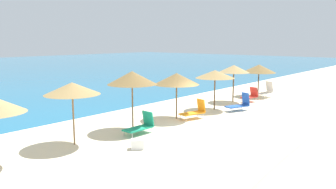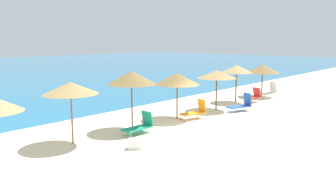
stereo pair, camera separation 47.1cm
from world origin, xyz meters
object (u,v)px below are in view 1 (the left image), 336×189
at_px(beach_umbrella_2, 132,78).
at_px(lounge_chair_3, 240,104).
at_px(beach_umbrella_5, 234,69).
at_px(beach_umbrella_6, 259,69).
at_px(lounge_chair_2, 266,91).
at_px(lounge_chair_0, 141,126).
at_px(lounge_chair_4, 195,111).
at_px(beach_umbrella_4, 215,74).
at_px(cooler_box, 137,144).
at_px(lounge_chair_1, 251,95).
at_px(beach_umbrella_1, 72,89).
at_px(beach_umbrella_3, 177,79).

height_order(beach_umbrella_2, lounge_chair_3, beach_umbrella_2).
distance_m(beach_umbrella_5, beach_umbrella_6, 3.53).
bearing_deg(beach_umbrella_6, lounge_chair_2, -109.79).
xyz_separation_m(beach_umbrella_5, lounge_chair_0, (-10.54, -0.96, -2.01)).
height_order(lounge_chair_0, lounge_chair_4, lounge_chair_4).
relative_size(lounge_chair_3, lounge_chair_4, 1.04).
height_order(beach_umbrella_4, lounge_chair_3, beach_umbrella_4).
bearing_deg(cooler_box, beach_umbrella_4, 12.46).
bearing_deg(beach_umbrella_5, lounge_chair_0, -174.81).
bearing_deg(cooler_box, lounge_chair_1, 6.31).
height_order(beach_umbrella_1, cooler_box, beach_umbrella_1).
xyz_separation_m(lounge_chair_2, lounge_chair_3, (-5.82, -0.85, -0.08)).
bearing_deg(beach_umbrella_4, lounge_chair_3, -63.09).
relative_size(beach_umbrella_4, lounge_chair_3, 1.50).
distance_m(lounge_chair_3, cooler_box, 9.73).
height_order(beach_umbrella_1, lounge_chair_3, beach_umbrella_1).
height_order(beach_umbrella_5, lounge_chair_3, beach_umbrella_5).
distance_m(lounge_chair_0, lounge_chair_3, 8.01).
height_order(beach_umbrella_3, beach_umbrella_6, beach_umbrella_3).
distance_m(beach_umbrella_1, lounge_chair_2, 17.02).
bearing_deg(lounge_chair_2, beach_umbrella_6, -13.94).
xyz_separation_m(beach_umbrella_1, lounge_chair_0, (3.11, -0.96, -2.05)).
distance_m(lounge_chair_0, lounge_chair_2, 13.77).
relative_size(beach_umbrella_6, lounge_chair_3, 1.56).
distance_m(beach_umbrella_2, lounge_chair_0, 2.38).
relative_size(beach_umbrella_1, beach_umbrella_4, 1.06).
height_order(beach_umbrella_4, lounge_chair_2, beach_umbrella_4).
distance_m(lounge_chair_0, lounge_chair_1, 11.21).
height_order(beach_umbrella_1, lounge_chair_4, beach_umbrella_1).
height_order(beach_umbrella_1, lounge_chair_2, beach_umbrella_1).
xyz_separation_m(lounge_chair_0, lounge_chair_3, (7.94, -0.99, 0.04)).
distance_m(beach_umbrella_5, lounge_chair_2, 3.90).
xyz_separation_m(lounge_chair_0, lounge_chair_4, (4.21, -0.15, 0.06)).
distance_m(beach_umbrella_4, lounge_chair_0, 7.48).
bearing_deg(lounge_chair_0, lounge_chair_1, -89.33).
height_order(lounge_chair_2, lounge_chair_3, lounge_chair_2).
relative_size(beach_umbrella_4, lounge_chair_0, 1.65).
xyz_separation_m(beach_umbrella_1, lounge_chair_2, (16.88, -1.11, -1.93)).
bearing_deg(beach_umbrella_3, lounge_chair_1, -5.94).
xyz_separation_m(lounge_chair_2, lounge_chair_4, (-9.56, -0.00, -0.05)).
distance_m(beach_umbrella_6, lounge_chair_0, 14.19).
height_order(beach_umbrella_2, beach_umbrella_6, beach_umbrella_2).
xyz_separation_m(beach_umbrella_5, lounge_chair_1, (0.67, -1.07, -1.92)).
bearing_deg(lounge_chair_3, cooler_box, 112.67).
relative_size(lounge_chair_3, cooler_box, 3.18).
bearing_deg(beach_umbrella_3, beach_umbrella_2, 178.35).
distance_m(beach_umbrella_4, lounge_chair_1, 4.42).
distance_m(beach_umbrella_3, lounge_chair_1, 7.88).
bearing_deg(beach_umbrella_1, beach_umbrella_4, -2.88).
bearing_deg(lounge_chair_0, beach_umbrella_4, -85.27).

